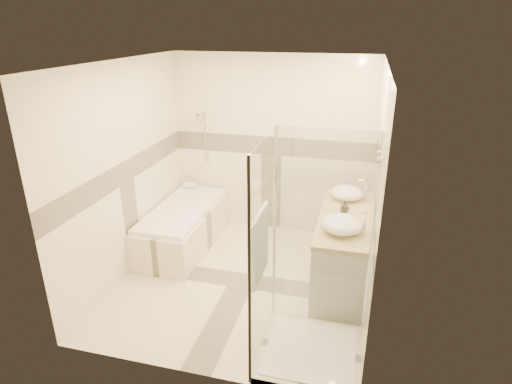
% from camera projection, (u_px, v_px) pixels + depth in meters
% --- Properties ---
extents(room, '(2.82, 3.02, 2.52)m').
position_uv_depth(room, '(247.00, 182.00, 4.63)').
color(room, beige).
rests_on(room, ground).
extents(bathtub, '(0.75, 1.70, 0.56)m').
position_uv_depth(bathtub, '(183.00, 224.00, 5.80)').
color(bathtub, beige).
rests_on(bathtub, ground).
extents(vanity, '(0.58, 1.62, 0.85)m').
position_uv_depth(vanity, '(343.00, 249.00, 4.95)').
color(vanity, silver).
rests_on(vanity, ground).
extents(shower_enclosure, '(0.96, 0.93, 2.04)m').
position_uv_depth(shower_enclosure, '(301.00, 304.00, 3.84)').
color(shower_enclosure, beige).
rests_on(shower_enclosure, ground).
extents(vessel_sink_near, '(0.40, 0.40, 0.16)m').
position_uv_depth(vessel_sink_near, '(347.00, 193.00, 5.21)').
color(vessel_sink_near, white).
rests_on(vessel_sink_near, vanity).
extents(vessel_sink_far, '(0.43, 0.43, 0.17)m').
position_uv_depth(vessel_sink_far, '(342.00, 224.00, 4.39)').
color(vessel_sink_far, white).
rests_on(vessel_sink_far, vanity).
extents(faucet_near, '(0.11, 0.03, 0.28)m').
position_uv_depth(faucet_near, '(366.00, 188.00, 5.13)').
color(faucet_near, silver).
rests_on(faucet_near, vanity).
extents(faucet_far, '(0.11, 0.03, 0.26)m').
position_uv_depth(faucet_far, '(364.00, 221.00, 4.31)').
color(faucet_far, silver).
rests_on(faucet_far, vanity).
extents(amenity_bottle_a, '(0.07, 0.07, 0.16)m').
position_uv_depth(amenity_bottle_a, '(344.00, 213.00, 4.66)').
color(amenity_bottle_a, black).
rests_on(amenity_bottle_a, vanity).
extents(amenity_bottle_b, '(0.12, 0.12, 0.13)m').
position_uv_depth(amenity_bottle_b, '(345.00, 206.00, 4.86)').
color(amenity_bottle_b, black).
rests_on(amenity_bottle_b, vanity).
extents(folded_towels, '(0.18, 0.24, 0.07)m').
position_uv_depth(folded_towels, '(347.00, 192.00, 5.34)').
color(folded_towels, white).
rests_on(folded_towels, vanity).
extents(rolled_towel, '(0.20, 0.09, 0.09)m').
position_uv_depth(rolled_towel, '(190.00, 185.00, 6.35)').
color(rolled_towel, white).
rests_on(rolled_towel, bathtub).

